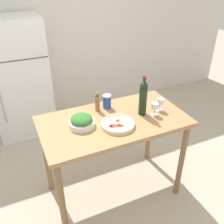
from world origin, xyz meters
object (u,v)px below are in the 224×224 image
Objects in this scene: refrigerator at (19,79)px; wine_glass_far at (160,102)px; pepper_mill at (97,102)px; salad_bowl at (82,121)px; wine_glass_near at (155,107)px; salt_canister at (107,101)px; wine_bottle at (143,97)px; homemade_pizza at (118,124)px.

wine_glass_far is at bearing -55.74° from refrigerator.
pepper_mill reaches higher than salad_bowl.
pepper_mill reaches higher than wine_glass_near.
wine_glass_far is at bearing -30.60° from salt_canister.
wine_glass_near is 0.69m from salad_bowl.
wine_bottle reaches higher than homemade_pizza.
pepper_mill is at bearing 146.92° from wine_glass_near.
wine_glass_far is at bearing 29.11° from wine_glass_near.
wine_glass_near is 0.47m from salt_canister.
refrigerator is 1.94m from wine_bottle.
wine_glass_far is 0.42× the size of homemade_pizza.
salt_canister is at bearing 138.11° from wine_glass_near.
salad_bowl is (-0.68, 0.10, -0.04)m from wine_glass_near.
wine_glass_far is (0.09, 0.05, -0.00)m from wine_glass_near.
homemade_pizza is 0.35m from salt_canister.
salt_canister is at bearing 135.88° from wine_bottle.
salt_canister is (-0.26, 0.25, -0.11)m from wine_bottle.
salad_bowl is at bearing -147.44° from salt_canister.
wine_bottle is 0.21m from wine_glass_far.
wine_bottle is 0.60m from salad_bowl.
wine_glass_near is at bearing -8.39° from salad_bowl.
wine_bottle is 1.95× the size of pepper_mill.
refrigerator is at bearing 116.30° from salt_canister.
wine_bottle is at bearing -60.13° from refrigerator.
wine_glass_near is 0.55m from pepper_mill.
wine_bottle is 3.03× the size of wine_glass_near.
wine_glass_near is at bearing -58.75° from refrigerator.
pepper_mill is 1.43× the size of salt_canister.
pepper_mill is (0.59, -1.43, 0.21)m from refrigerator.
refrigerator reaches higher than wine_glass_far.
wine_bottle is 1.29× the size of homemade_pizza.
wine_glass_far is at bearing -24.09° from pepper_mill.
wine_glass_near and wine_glass_far have the same top height.
refrigerator is at bearing 119.87° from wine_bottle.
wine_bottle reaches higher than wine_glass_near.
salt_canister is (0.04, 0.34, 0.05)m from homemade_pizza.
pepper_mill is 0.66× the size of homemade_pizza.
refrigerator is 5.39× the size of homemade_pizza.
pepper_mill is 0.34m from homemade_pizza.
pepper_mill is 0.87× the size of salad_bowl.
refrigerator is 2.04m from wine_glass_near.
wine_glass_far is 0.56× the size of salad_bowl.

